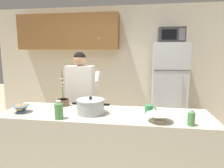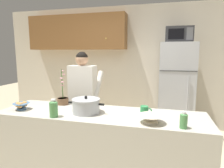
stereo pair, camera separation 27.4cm
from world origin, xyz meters
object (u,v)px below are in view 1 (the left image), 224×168
bread_bowl (21,108)px  empty_bowl (158,117)px  bottle_mid_counter (191,118)px  refrigerator (168,89)px  coffee_mug (149,109)px  cooking_pot (91,106)px  bottle_near_edge (59,110)px  potted_orchid (63,100)px  person_near_pot (81,92)px  microwave (171,35)px

bread_bowl → empty_bowl: size_ratio=0.77×
empty_bowl → bottle_mid_counter: size_ratio=1.63×
refrigerator → coffee_mug: (-0.44, -1.78, 0.07)m
empty_bowl → bottle_mid_counter: bottle_mid_counter is taller
bread_bowl → bottle_mid_counter: 1.84m
refrigerator → coffee_mug: 1.83m
bread_bowl → bottle_mid_counter: bottle_mid_counter is taller
cooking_pot → bottle_near_edge: (-0.28, -0.23, 0.01)m
empty_bowl → potted_orchid: potted_orchid is taller
person_near_pot → coffee_mug: bearing=-32.4°
coffee_mug → bread_bowl: bearing=-172.6°
bottle_mid_counter → microwave: bearing=88.5°
microwave → coffee_mug: 2.05m
cooking_pot → empty_bowl: bearing=-11.5°
refrigerator → coffee_mug: size_ratio=13.65×
microwave → cooking_pot: 2.35m
person_near_pot → potted_orchid: 0.48m
refrigerator → microwave: size_ratio=3.73×
bread_bowl → bottle_mid_counter: bearing=-4.1°
cooking_pot → bottle_near_edge: cooking_pot is taller
cooking_pot → empty_bowl: 0.75m
person_near_pot → bottle_near_edge: 0.98m
potted_orchid → bottle_near_edge: bearing=-71.8°
person_near_pot → bread_bowl: bearing=-118.3°
person_near_pot → bottle_mid_counter: (1.39, -0.96, -0.01)m
person_near_pot → bottle_near_edge: size_ratio=8.25×
refrigerator → empty_bowl: refrigerator is taller
refrigerator → coffee_mug: bearing=-103.8°
person_near_pot → coffee_mug: 1.20m
person_near_pot → empty_bowl: 1.42m
microwave → person_near_pot: (-1.44, -1.12, -0.92)m
cooking_pot → empty_bowl: size_ratio=1.68×
bottle_near_edge → bottle_mid_counter: 1.31m
microwave → bottle_mid_counter: (-0.06, -2.08, -0.93)m
empty_bowl → cooking_pot: bearing=168.5°
empty_bowl → bottle_near_edge: (-1.02, -0.07, 0.05)m
microwave → bottle_mid_counter: bearing=-91.5°
coffee_mug → empty_bowl: 0.27m
bottle_near_edge → cooking_pot: bearing=38.9°
person_near_pot → bottle_near_edge: (0.08, -0.98, 0.01)m
bread_bowl → refrigerator: bearing=46.1°
bottle_near_edge → bottle_mid_counter: size_ratio=1.25×
person_near_pot → bread_bowl: person_near_pot is taller
potted_orchid → microwave: bearing=46.1°
microwave → person_near_pot: 2.05m
bread_bowl → microwave: bearing=45.8°
cooking_pot → potted_orchid: potted_orchid is taller
cooking_pot → bread_bowl: bearing=-174.3°
empty_bowl → potted_orchid: 1.25m
person_near_pot → bottle_mid_counter: 1.69m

